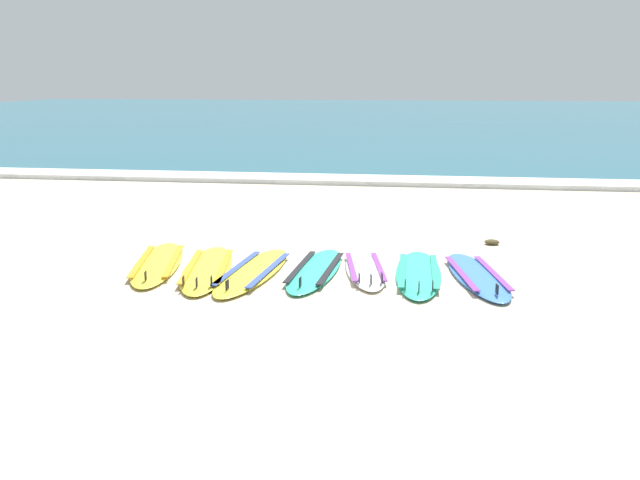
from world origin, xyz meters
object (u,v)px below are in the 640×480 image
Objects in this scene: surfboard_4 at (365,269)px; surfboard_6 at (477,275)px; surfboard_5 at (418,273)px; surfboard_2 at (253,271)px; surfboard_3 at (315,270)px; surfboard_0 at (158,263)px; surfboard_1 at (207,269)px.

surfboard_4 and surfboard_6 have the same top height.
surfboard_5 is (0.67, -0.10, -0.00)m from surfboard_4.
surfboard_3 is at bearing 12.87° from surfboard_2.
surfboard_4 is 1.39m from surfboard_6.
surfboard_4 is at bearing 11.06° from surfboard_3.
surfboard_4 and surfboard_5 have the same top height.
surfboard_2 is at bearing -167.13° from surfboard_3.
surfboard_0 is 1.05× the size of surfboard_6.
surfboard_3 is (1.38, 0.14, -0.00)m from surfboard_1.
surfboard_6 is at bearing 0.06° from surfboard_5.
surfboard_6 is (3.39, 0.17, -0.00)m from surfboard_1.
surfboard_4 is 0.89× the size of surfboard_5.
surfboard_2 is 1.07× the size of surfboard_3.
surfboard_4 is at bearing 7.51° from surfboard_1.
surfboard_4 is 0.88× the size of surfboard_6.
surfboard_5 is at bearing 5.55° from surfboard_2.
surfboard_0 and surfboard_1 have the same top height.
surfboard_4 is 0.68m from surfboard_5.
surfboard_5 is at bearing -179.94° from surfboard_6.
surfboard_5 is (2.67, 0.17, 0.00)m from surfboard_1.
surfboard_0 is 2.73m from surfboard_4.
surfboard_1 is 1.38m from surfboard_3.
surfboard_0 is at bearing -179.96° from surfboard_6.
surfboard_2 is 1.20× the size of surfboard_4.
surfboard_4 is (2.72, 0.10, 0.00)m from surfboard_0.
surfboard_6 is at bearing 0.74° from surfboard_3.
surfboard_1 is 1.21× the size of surfboard_4.
surfboard_5 is (3.40, 0.00, 0.00)m from surfboard_0.
surfboard_1 is 2.02m from surfboard_4.
surfboard_0 is at bearing 179.37° from surfboard_3.
surfboard_2 and surfboard_3 have the same top height.
surfboard_2 is at bearing -8.49° from surfboard_0.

